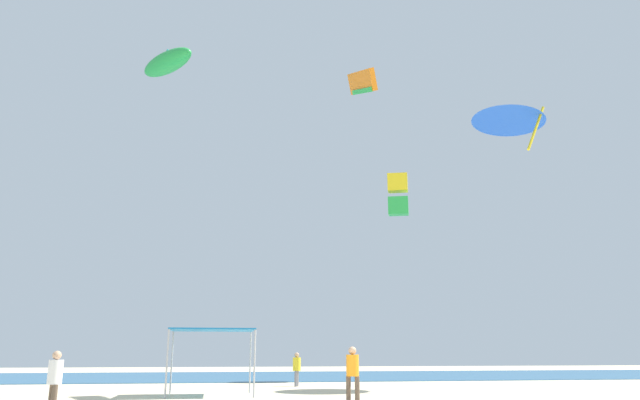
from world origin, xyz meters
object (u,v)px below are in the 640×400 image
at_px(kite_delta_blue, 508,116).
at_px(kite_box_yellow, 398,195).
at_px(kite_inflatable_green, 167,62).
at_px(canopy_tent, 213,332).
at_px(person_rightmost, 353,369).
at_px(person_near_tent, 55,376).
at_px(person_leftmost, 297,366).
at_px(kite_parafoil_orange, 362,82).

relative_size(kite_delta_blue, kite_box_yellow, 1.82).
xyz_separation_m(kite_delta_blue, kite_inflatable_green, (-19.68, 14.15, 8.55)).
relative_size(canopy_tent, person_rightmost, 1.79).
bearing_deg(person_near_tent, person_rightmost, 78.04).
distance_m(person_near_tent, kite_inflatable_green, 32.36).
distance_m(canopy_tent, kite_box_yellow, 19.05).
height_order(person_near_tent, kite_box_yellow, kite_box_yellow).
xyz_separation_m(canopy_tent, kite_box_yellow, (11.70, 11.79, 9.34)).
distance_m(person_leftmost, kite_parafoil_orange, 14.58).
bearing_deg(person_near_tent, person_leftmost, 118.16).
bearing_deg(canopy_tent, kite_delta_blue, 11.93).
relative_size(person_rightmost, kite_box_yellow, 0.65).
relative_size(person_rightmost, kite_inflatable_green, 0.35).
bearing_deg(kite_inflatable_green, kite_parafoil_orange, 172.47).
bearing_deg(kite_delta_blue, kite_box_yellow, 0.10).
height_order(kite_delta_blue, kite_parafoil_orange, kite_parafoil_orange).
xyz_separation_m(person_leftmost, kite_delta_blue, (11.18, -2.84, 13.27)).
bearing_deg(kite_parafoil_orange, kite_delta_blue, 101.62).
bearing_deg(kite_box_yellow, person_near_tent, -112.62).
height_order(person_leftmost, kite_delta_blue, kite_delta_blue).
relative_size(person_leftmost, kite_box_yellow, 0.58).
height_order(canopy_tent, kite_delta_blue, kite_delta_blue).
bearing_deg(kite_parafoil_orange, person_leftmost, -163.47).
relative_size(kite_delta_blue, kite_parafoil_orange, 1.47).
height_order(canopy_tent, kite_inflatable_green, kite_inflatable_green).
bearing_deg(person_near_tent, kite_delta_blue, 88.92).
height_order(kite_delta_blue, kite_box_yellow, kite_delta_blue).
bearing_deg(person_leftmost, person_rightmost, -155.19).
bearing_deg(kite_box_yellow, kite_parafoil_orange, -95.72).
distance_m(canopy_tent, person_near_tent, 7.99).
height_order(canopy_tent, person_leftmost, canopy_tent).
xyz_separation_m(kite_box_yellow, kite_inflatable_green, (-15.91, 5.62, 11.00)).
distance_m(person_rightmost, kite_parafoil_orange, 13.98).
relative_size(canopy_tent, person_leftmost, 2.01).
xyz_separation_m(person_near_tent, kite_parafoil_orange, (10.97, 7.01, 13.24)).
bearing_deg(kite_inflatable_green, kite_box_yellow, -149.50).
xyz_separation_m(person_near_tent, person_rightmost, (9.34, 2.56, 0.09)).
distance_m(kite_delta_blue, kite_box_yellow, 9.64).
distance_m(person_leftmost, person_rightmost, 10.08).
bearing_deg(kite_inflatable_green, person_rightmost, 163.13).
bearing_deg(person_near_tent, kite_inflatable_green, 152.26).
distance_m(canopy_tent, kite_parafoil_orange, 13.50).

